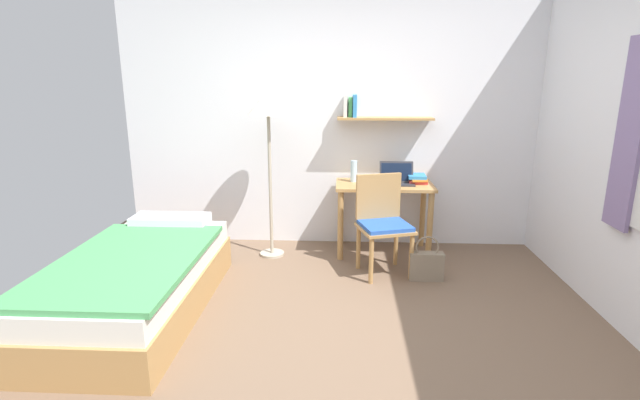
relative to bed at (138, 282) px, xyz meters
name	(u,v)px	position (x,y,z in m)	size (l,w,h in m)	color
ground_plane	(332,341)	(1.46, -0.35, -0.24)	(5.28, 5.28, 0.00)	brown
wall_back	(338,120)	(1.47, 1.68, 1.06)	(4.40, 0.27, 2.60)	white
bed	(138,282)	(0.00, 0.00, 0.00)	(0.96, 1.91, 0.54)	#B2844C
desk	(384,198)	(1.93, 1.35, 0.33)	(0.95, 0.52, 0.71)	#B2844C
desk_chair	(383,220)	(1.88, 0.87, 0.25)	(0.54, 0.52, 0.88)	#B2844C
standing_lamp	(268,112)	(0.82, 1.22, 1.17)	(0.38, 0.38, 1.61)	#B2A893
laptop	(397,178)	(2.05, 1.37, 0.53)	(0.34, 0.22, 0.21)	#2D2D33
water_bottle	(354,171)	(1.63, 1.43, 0.58)	(0.07, 0.07, 0.21)	silver
book_stack	(417,179)	(2.25, 1.41, 0.52)	(0.19, 0.25, 0.08)	#D13D38
handbag	(426,265)	(2.26, 0.70, -0.10)	(0.29, 0.11, 0.40)	gray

